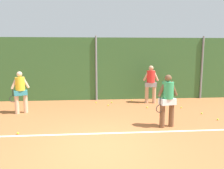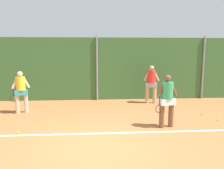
{
  "view_description": "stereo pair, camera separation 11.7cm",
  "coord_description": "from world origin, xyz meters",
  "px_view_note": "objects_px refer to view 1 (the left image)",
  "views": [
    {
      "loc": [
        -0.15,
        -5.85,
        2.64
      ],
      "look_at": [
        0.62,
        3.39,
        1.22
      ],
      "focal_mm": 36.09,
      "sensor_mm": 36.0,
      "label": 1
    },
    {
      "loc": [
        -0.03,
        -5.86,
        2.64
      ],
      "look_at": [
        0.62,
        3.39,
        1.22
      ],
      "focal_mm": 36.09,
      "sensor_mm": 36.0,
      "label": 2
    }
  ],
  "objects_px": {
    "player_foreground_near": "(167,98)",
    "tennis_ball_8": "(112,102)",
    "tennis_ball_7": "(202,113)",
    "player_midcourt": "(20,90)",
    "tennis_ball_1": "(132,100)",
    "player_backcourt_far": "(151,82)",
    "tennis_ball_4": "(147,107)",
    "tennis_ball_9": "(18,133)",
    "tennis_ball_10": "(181,107)",
    "tennis_ball_6": "(218,119)",
    "tennis_ball_0": "(108,105)",
    "tennis_ball_11": "(96,102)"
  },
  "relations": [
    {
      "from": "tennis_ball_1",
      "to": "tennis_ball_10",
      "type": "relative_size",
      "value": 1.0
    },
    {
      "from": "tennis_ball_0",
      "to": "tennis_ball_4",
      "type": "relative_size",
      "value": 1.0
    },
    {
      "from": "player_backcourt_far",
      "to": "tennis_ball_9",
      "type": "distance_m",
      "value": 6.59
    },
    {
      "from": "tennis_ball_6",
      "to": "tennis_ball_8",
      "type": "bearing_deg",
      "value": 140.32
    },
    {
      "from": "player_foreground_near",
      "to": "tennis_ball_7",
      "type": "bearing_deg",
      "value": -156.53
    },
    {
      "from": "player_foreground_near",
      "to": "tennis_ball_4",
      "type": "height_order",
      "value": "player_foreground_near"
    },
    {
      "from": "tennis_ball_6",
      "to": "tennis_ball_10",
      "type": "relative_size",
      "value": 1.0
    },
    {
      "from": "tennis_ball_4",
      "to": "tennis_ball_8",
      "type": "distance_m",
      "value": 1.92
    },
    {
      "from": "player_backcourt_far",
      "to": "tennis_ball_7",
      "type": "height_order",
      "value": "player_backcourt_far"
    },
    {
      "from": "player_midcourt",
      "to": "tennis_ball_10",
      "type": "bearing_deg",
      "value": 160.11
    },
    {
      "from": "tennis_ball_9",
      "to": "tennis_ball_10",
      "type": "xyz_separation_m",
      "value": [
        6.41,
        2.71,
        0.0
      ]
    },
    {
      "from": "player_midcourt",
      "to": "tennis_ball_4",
      "type": "relative_size",
      "value": 26.77
    },
    {
      "from": "player_backcourt_far",
      "to": "tennis_ball_9",
      "type": "bearing_deg",
      "value": 42.51
    },
    {
      "from": "player_midcourt",
      "to": "player_backcourt_far",
      "type": "xyz_separation_m",
      "value": [
        5.89,
        1.36,
        0.07
      ]
    },
    {
      "from": "tennis_ball_8",
      "to": "player_midcourt",
      "type": "bearing_deg",
      "value": -159.05
    },
    {
      "from": "tennis_ball_6",
      "to": "tennis_ball_9",
      "type": "height_order",
      "value": "same"
    },
    {
      "from": "player_backcourt_far",
      "to": "tennis_ball_10",
      "type": "xyz_separation_m",
      "value": [
        1.16,
        -1.13,
        -1.03
      ]
    },
    {
      "from": "player_midcourt",
      "to": "tennis_ball_0",
      "type": "relative_size",
      "value": 26.77
    },
    {
      "from": "player_midcourt",
      "to": "tennis_ball_1",
      "type": "distance_m",
      "value": 5.48
    },
    {
      "from": "player_foreground_near",
      "to": "tennis_ball_8",
      "type": "distance_m",
      "value": 4.15
    },
    {
      "from": "tennis_ball_6",
      "to": "tennis_ball_7",
      "type": "height_order",
      "value": "same"
    },
    {
      "from": "player_foreground_near",
      "to": "tennis_ball_8",
      "type": "relative_size",
      "value": 27.59
    },
    {
      "from": "tennis_ball_1",
      "to": "tennis_ball_7",
      "type": "height_order",
      "value": "same"
    },
    {
      "from": "tennis_ball_0",
      "to": "tennis_ball_10",
      "type": "xyz_separation_m",
      "value": [
        3.31,
        -0.7,
        0.0
      ]
    },
    {
      "from": "player_backcourt_far",
      "to": "tennis_ball_0",
      "type": "bearing_deg",
      "value": 17.75
    },
    {
      "from": "tennis_ball_8",
      "to": "tennis_ball_10",
      "type": "distance_m",
      "value": 3.36
    },
    {
      "from": "tennis_ball_1",
      "to": "tennis_ball_7",
      "type": "relative_size",
      "value": 1.0
    },
    {
      "from": "tennis_ball_4",
      "to": "tennis_ball_11",
      "type": "bearing_deg",
      "value": 152.76
    },
    {
      "from": "tennis_ball_8",
      "to": "tennis_ball_6",
      "type": "bearing_deg",
      "value": -39.68
    },
    {
      "from": "tennis_ball_7",
      "to": "tennis_ball_9",
      "type": "height_order",
      "value": "same"
    },
    {
      "from": "tennis_ball_8",
      "to": "tennis_ball_10",
      "type": "bearing_deg",
      "value": -22.45
    },
    {
      "from": "tennis_ball_9",
      "to": "tennis_ball_11",
      "type": "xyz_separation_m",
      "value": [
        2.52,
        4.05,
        0.0
      ]
    },
    {
      "from": "tennis_ball_1",
      "to": "player_backcourt_far",
      "type": "bearing_deg",
      "value": -32.23
    },
    {
      "from": "player_foreground_near",
      "to": "tennis_ball_6",
      "type": "bearing_deg",
      "value": -177.85
    },
    {
      "from": "tennis_ball_8",
      "to": "tennis_ball_9",
      "type": "xyz_separation_m",
      "value": [
        -3.31,
        -3.99,
        0.0
      ]
    },
    {
      "from": "tennis_ball_6",
      "to": "tennis_ball_11",
      "type": "bearing_deg",
      "value": 145.0
    },
    {
      "from": "tennis_ball_11",
      "to": "tennis_ball_10",
      "type": "bearing_deg",
      "value": -19.04
    },
    {
      "from": "tennis_ball_0",
      "to": "tennis_ball_9",
      "type": "xyz_separation_m",
      "value": [
        -3.1,
        -3.41,
        0.0
      ]
    },
    {
      "from": "tennis_ball_1",
      "to": "tennis_ball_0",
      "type": "bearing_deg",
      "value": -143.68
    },
    {
      "from": "tennis_ball_1",
      "to": "tennis_ball_4",
      "type": "bearing_deg",
      "value": -73.74
    },
    {
      "from": "player_backcourt_far",
      "to": "player_midcourt",
      "type": "bearing_deg",
      "value": 19.35
    },
    {
      "from": "player_backcourt_far",
      "to": "tennis_ball_9",
      "type": "xyz_separation_m",
      "value": [
        -5.25,
        -3.84,
        -1.03
      ]
    },
    {
      "from": "player_foreground_near",
      "to": "tennis_ball_11",
      "type": "distance_m",
      "value": 4.57
    },
    {
      "from": "tennis_ball_4",
      "to": "tennis_ball_0",
      "type": "bearing_deg",
      "value": 162.35
    },
    {
      "from": "player_midcourt",
      "to": "tennis_ball_7",
      "type": "xyz_separation_m",
      "value": [
        7.52,
        -0.78,
        -0.96
      ]
    },
    {
      "from": "tennis_ball_4",
      "to": "tennis_ball_11",
      "type": "relative_size",
      "value": 1.0
    },
    {
      "from": "tennis_ball_1",
      "to": "tennis_ball_9",
      "type": "xyz_separation_m",
      "value": [
        -4.41,
        -4.37,
        0.0
      ]
    },
    {
      "from": "player_midcourt",
      "to": "tennis_ball_7",
      "type": "relative_size",
      "value": 26.77
    },
    {
      "from": "player_foreground_near",
      "to": "tennis_ball_11",
      "type": "height_order",
      "value": "player_foreground_near"
    },
    {
      "from": "tennis_ball_4",
      "to": "player_midcourt",
      "type": "bearing_deg",
      "value": -176.14
    }
  ]
}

